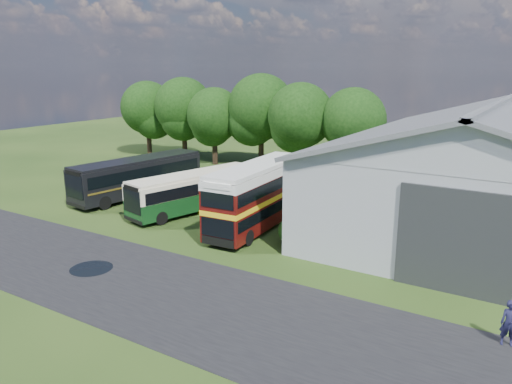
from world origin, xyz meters
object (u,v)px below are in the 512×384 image
Objects in this scene: bus_green_single at (194,191)px; bus_dark_single at (138,176)px; visitor_a at (509,324)px; bus_maroon_double at (258,196)px; storage_shed at (494,164)px.

bus_dark_single reaches higher than bus_green_single.
bus_green_single reaches higher than visitor_a.
bus_green_single is 5.86× the size of visitor_a.
bus_maroon_double is 17.11m from visitor_a.
visitor_a is (21.41, -7.93, -0.61)m from bus_green_single.
storage_shed reaches higher than visitor_a.
bus_dark_single is (-25.10, -6.80, -2.50)m from storage_shed.
bus_maroon_double reaches higher than bus_dark_single.
storage_shed is 2.14× the size of bus_dark_single.
bus_maroon_double is 12.51m from bus_dark_single.
storage_shed is 26.13m from bus_dark_single.
bus_green_single is 22.84m from visitor_a.
bus_maroon_double is at bearing 0.25° from bus_dark_single.
visitor_a is (15.50, -7.15, -1.21)m from bus_maroon_double.
bus_maroon_double is (-12.71, -8.48, -2.06)m from storage_shed.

